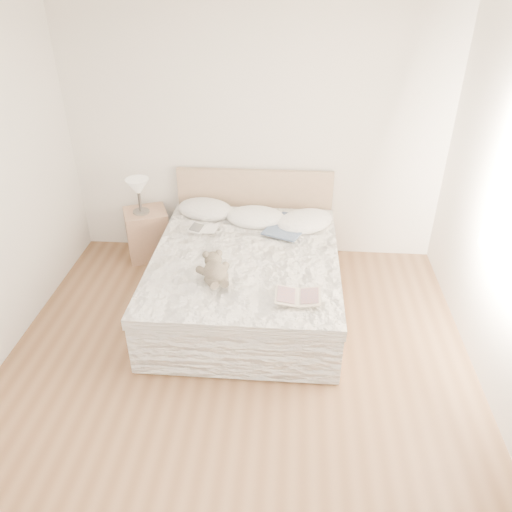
# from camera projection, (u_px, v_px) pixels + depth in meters

# --- Properties ---
(floor) EXTENTS (4.00, 4.50, 0.00)m
(floor) POSITION_uv_depth(u_px,v_px,m) (233.00, 389.00, 4.00)
(floor) COLOR brown
(floor) RESTS_ON ground
(ceiling) EXTENTS (4.00, 4.50, 0.00)m
(ceiling) POSITION_uv_depth(u_px,v_px,m) (221.00, 20.00, 2.59)
(ceiling) COLOR white
(ceiling) RESTS_ON ground
(wall_back) EXTENTS (4.00, 0.02, 2.70)m
(wall_back) POSITION_uv_depth(u_px,v_px,m) (255.00, 136.00, 5.21)
(wall_back) COLOR white
(wall_back) RESTS_ON ground
(bed) EXTENTS (1.72, 2.14, 1.00)m
(bed) POSITION_uv_depth(u_px,v_px,m) (247.00, 275.00, 4.86)
(bed) COLOR tan
(bed) RESTS_ON floor
(nightstand) EXTENTS (0.57, 0.54, 0.56)m
(nightstand) POSITION_uv_depth(u_px,v_px,m) (148.00, 234.00, 5.63)
(nightstand) COLOR #A17D5E
(nightstand) RESTS_ON floor
(table_lamp) EXTENTS (0.26, 0.26, 0.39)m
(table_lamp) POSITION_uv_depth(u_px,v_px,m) (138.00, 189.00, 5.31)
(table_lamp) COLOR #504C45
(table_lamp) RESTS_ON nightstand
(pillow_left) EXTENTS (0.72, 0.60, 0.19)m
(pillow_left) POSITION_uv_depth(u_px,v_px,m) (206.00, 209.00, 5.35)
(pillow_left) COLOR white
(pillow_left) RESTS_ON bed
(pillow_middle) EXTENTS (0.64, 0.47, 0.18)m
(pillow_middle) POSITION_uv_depth(u_px,v_px,m) (256.00, 217.00, 5.19)
(pillow_middle) COLOR white
(pillow_middle) RESTS_ON bed
(pillow_right) EXTENTS (0.75, 0.70, 0.18)m
(pillow_right) POSITION_uv_depth(u_px,v_px,m) (305.00, 221.00, 5.11)
(pillow_right) COLOR white
(pillow_right) RESTS_ON bed
(blouse) EXTENTS (0.75, 0.77, 0.02)m
(blouse) POSITION_uv_depth(u_px,v_px,m) (288.00, 226.00, 5.04)
(blouse) COLOR #384A67
(blouse) RESTS_ON bed
(photo_book) EXTENTS (0.32, 0.25, 0.02)m
(photo_book) POSITION_uv_depth(u_px,v_px,m) (204.00, 229.00, 4.99)
(photo_book) COLOR white
(photo_book) RESTS_ON bed
(childrens_book) EXTENTS (0.39, 0.26, 0.02)m
(childrens_book) POSITION_uv_depth(u_px,v_px,m) (298.00, 297.00, 4.01)
(childrens_book) COLOR beige
(childrens_book) RESTS_ON bed
(teddy_bear) EXTENTS (0.36, 0.42, 0.19)m
(teddy_bear) POSITION_uv_depth(u_px,v_px,m) (215.00, 279.00, 4.19)
(teddy_bear) COLOR brown
(teddy_bear) RESTS_ON bed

